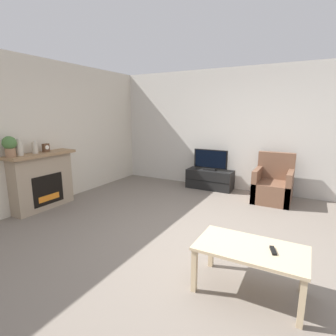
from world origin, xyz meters
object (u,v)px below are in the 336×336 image
(mantel_vase_centre_left, at_px, (35,147))
(potted_plant, at_px, (10,145))
(tv_stand, at_px, (210,179))
(armchair, at_px, (273,186))
(tv, at_px, (210,161))
(remote, at_px, (273,250))
(mantel_vase_left, at_px, (19,147))
(mantel_clock, at_px, (46,148))
(coffee_table, at_px, (250,253))
(fireplace, at_px, (42,180))

(mantel_vase_centre_left, distance_m, potted_plant, 0.44)
(tv_stand, relative_size, armchair, 1.11)
(tv, distance_m, remote, 3.69)
(mantel_vase_left, xyz_separation_m, armchair, (3.63, 2.81, -0.87))
(mantel_vase_left, height_order, mantel_clock, mantel_vase_left)
(tv_stand, bearing_deg, mantel_clock, -130.98)
(mantel_vase_centre_left, height_order, potted_plant, potted_plant)
(coffee_table, bearing_deg, tv, 115.64)
(mantel_vase_left, xyz_separation_m, potted_plant, (0.00, -0.15, 0.05))
(fireplace, height_order, mantel_vase_centre_left, mantel_vase_centre_left)
(mantel_vase_centre_left, bearing_deg, tv, 51.25)
(mantel_vase_left, height_order, potted_plant, potted_plant)
(mantel_clock, height_order, armchair, mantel_clock)
(potted_plant, bearing_deg, mantel_clock, 89.93)
(coffee_table, height_order, remote, remote)
(mantel_clock, height_order, tv, mantel_clock)
(mantel_clock, distance_m, remote, 4.09)
(tv, xyz_separation_m, armchair, (1.40, -0.24, -0.35))
(fireplace, distance_m, mantel_clock, 0.59)
(tv_stand, bearing_deg, mantel_vase_centre_left, -128.73)
(tv_stand, distance_m, coffee_table, 3.62)
(mantel_clock, bearing_deg, mantel_vase_left, -90.09)
(tv, bearing_deg, potted_plant, -124.80)
(armchair, distance_m, coffee_table, 3.02)
(mantel_vase_centre_left, distance_m, armchair, 4.50)
(potted_plant, xyz_separation_m, armchair, (3.63, 2.96, -0.92))
(potted_plant, bearing_deg, mantel_vase_left, 90.00)
(remote, bearing_deg, mantel_vase_left, 159.74)
(armchair, relative_size, remote, 6.11)
(mantel_vase_centre_left, height_order, tv, mantel_vase_centre_left)
(mantel_vase_left, xyz_separation_m, remote, (3.99, -0.19, -0.68))
(fireplace, distance_m, mantel_vase_left, 0.74)
(fireplace, distance_m, remote, 4.04)
(fireplace, height_order, mantel_clock, mantel_clock)
(mantel_clock, height_order, potted_plant, potted_plant)
(mantel_vase_centre_left, height_order, coffee_table, mantel_vase_centre_left)
(mantel_vase_centre_left, relative_size, mantel_clock, 1.54)
(potted_plant, xyz_separation_m, remote, (3.99, -0.03, -0.74))
(remote, bearing_deg, coffee_table, 166.99)
(tv_stand, bearing_deg, potted_plant, -124.79)
(armchair, bearing_deg, fireplace, -146.16)
(mantel_clock, bearing_deg, fireplace, -98.03)
(mantel_vase_left, height_order, mantel_vase_centre_left, mantel_vase_left)
(mantel_vase_left, height_order, remote, mantel_vase_left)
(mantel_vase_left, xyz_separation_m, coffee_table, (3.79, -0.20, -0.76))
(mantel_vase_left, xyz_separation_m, tv_stand, (2.23, 3.05, -0.95))
(potted_plant, relative_size, coffee_table, 0.33)
(mantel_vase_left, bearing_deg, remote, -2.69)
(mantel_vase_left, relative_size, mantel_clock, 1.96)
(mantel_clock, distance_m, tv, 3.42)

